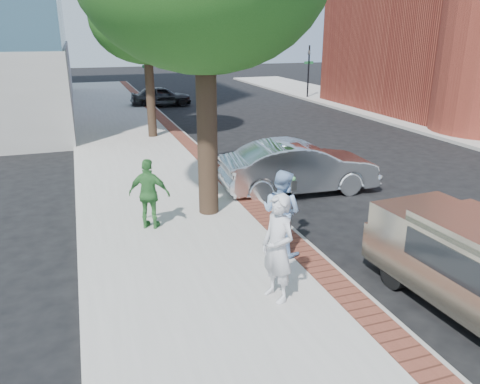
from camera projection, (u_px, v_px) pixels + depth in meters
name	position (u px, v px, depth m)	size (l,w,h in m)	color
ground	(255.00, 242.00, 11.14)	(120.00, 120.00, 0.00)	black
sidewalk	(144.00, 161.00, 17.80)	(5.00, 60.00, 0.15)	#9E9991
brick_strip	(200.00, 154.00, 18.46)	(0.60, 60.00, 0.01)	brown
curb	(208.00, 155.00, 18.59)	(0.10, 60.00, 0.15)	gray
sidewalk_far	(475.00, 133.00, 22.74)	(5.00, 60.00, 0.15)	#9E9991
signal_near	(148.00, 72.00, 30.34)	(0.70, 0.15, 3.80)	black
signal_far	(309.00, 68.00, 33.92)	(0.70, 0.15, 3.80)	black
tree_far	(146.00, 18.00, 19.98)	(4.80, 4.80, 7.14)	black
parking_meter	(291.00, 193.00, 10.85)	(0.12, 0.32, 1.47)	gray
person_gray	(278.00, 248.00, 8.21)	(0.73, 0.48, 1.99)	silver
person_officer	(281.00, 212.00, 10.01)	(0.91, 0.71, 1.87)	#92B6E2
person_green	(149.00, 194.00, 11.31)	(1.02, 0.43, 1.75)	#397F3A
sedan_silver	(299.00, 167.00, 14.38)	(1.68, 4.82, 1.59)	silver
bg_car	(161.00, 96.00, 30.95)	(1.59, 3.95, 1.35)	black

